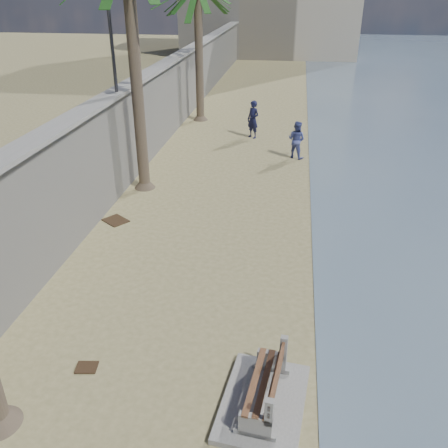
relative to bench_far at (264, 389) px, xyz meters
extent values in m
cube|color=gray|center=(-6.18, 17.96, 1.35)|extent=(0.45, 70.00, 3.50)
cube|color=gray|center=(-6.18, 17.96, 3.15)|extent=(0.80, 70.00, 0.12)
cube|color=gray|center=(0.00, 0.00, -0.34)|extent=(1.75, 2.36, 0.12)
cylinder|color=brown|center=(-5.31, 9.90, 3.62)|extent=(0.42, 0.42, 8.05)
cylinder|color=brown|center=(-5.11, 20.15, 3.06)|extent=(0.44, 0.44, 6.92)
cylinder|color=#2D2D33|center=(-6.08, 9.96, 5.71)|extent=(0.12, 0.12, 5.00)
imported|color=#121433|center=(-1.81, 17.12, 0.67)|extent=(0.93, 0.88, 2.14)
imported|color=#464E91|center=(0.39, 14.31, 0.52)|extent=(1.11, 1.02, 1.84)
cube|color=#382616|center=(-5.44, 6.98, -0.39)|extent=(1.00, 0.97, 0.03)
cube|color=#382616|center=(-3.67, 0.42, -0.39)|extent=(0.48, 0.41, 0.03)
camera|label=1|loc=(0.20, -6.43, 6.69)|focal=38.00mm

